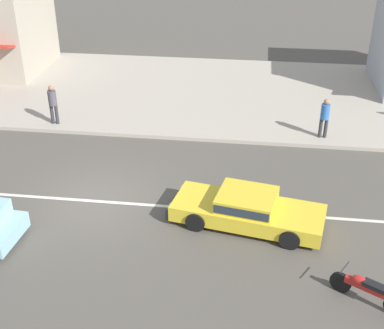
{
  "coord_description": "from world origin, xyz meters",
  "views": [
    {
      "loc": [
        5.03,
        -14.1,
        9.56
      ],
      "look_at": [
        3.04,
        1.42,
        0.8
      ],
      "focal_mm": 50.0,
      "sensor_mm": 36.0,
      "label": 1
    }
  ],
  "objects": [
    {
      "name": "pedestrian_near_clock",
      "position": [
        7.73,
        5.44,
        1.09
      ],
      "size": [
        0.34,
        0.34,
        1.62
      ],
      "color": "#333338",
      "rests_on": "kerb_strip"
    },
    {
      "name": "ground_plane",
      "position": [
        0.0,
        0.0,
        0.0
      ],
      "size": [
        160.0,
        160.0,
        0.0
      ],
      "primitive_type": "plane",
      "color": "#544F47"
    },
    {
      "name": "pedestrian_mid_kerb",
      "position": [
        -3.23,
        5.34,
        1.13
      ],
      "size": [
        0.34,
        0.34,
        1.68
      ],
      "color": "#333338",
      "rests_on": "kerb_strip"
    },
    {
      "name": "motorcycle_0",
      "position": [
        8.05,
        -3.63,
        0.42
      ],
      "size": [
        1.74,
        1.13,
        0.8
      ],
      "color": "black",
      "rests_on": "ground"
    },
    {
      "name": "lane_centre_stripe",
      "position": [
        0.0,
        0.0,
        0.0
      ],
      "size": [
        50.4,
        0.14,
        0.01
      ],
      "primitive_type": "cube",
      "color": "silver",
      "rests_on": "ground"
    },
    {
      "name": "kerb_strip",
      "position": [
        0.0,
        9.73,
        0.07
      ],
      "size": [
        68.0,
        10.0,
        0.15
      ],
      "primitive_type": "cube",
      "color": "#ADA393",
      "rests_on": "ground"
    },
    {
      "name": "sedan_yellow_1",
      "position": [
        4.96,
        -0.62,
        0.53
      ],
      "size": [
        4.86,
        2.47,
        1.06
      ],
      "color": "yellow",
      "rests_on": "ground"
    }
  ]
}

